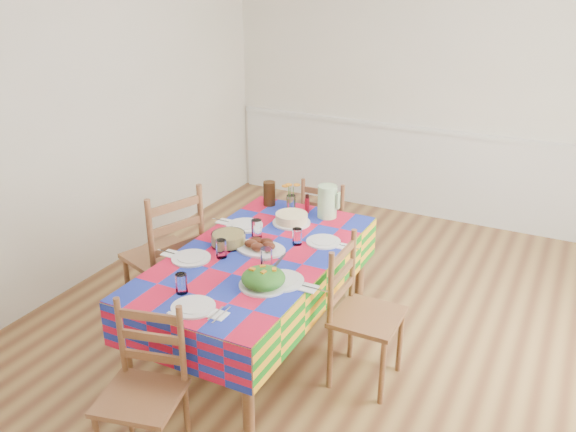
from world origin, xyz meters
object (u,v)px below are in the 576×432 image
object	(u,v)px
tea_pitcher	(269,193)
chair_right	(361,315)
meat_platter	(260,246)
chair_near	(144,392)
chair_far	(327,228)
chair_left	(167,258)
green_pitcher	(327,201)
dining_table	(257,264)

from	to	relation	value
tea_pitcher	chair_right	bearing A→B (deg)	-36.35
meat_platter	chair_near	distance (m)	1.24
meat_platter	chair_far	xyz separation A→B (m)	(0.01, 1.09, -0.31)
chair_left	chair_near	bearing A→B (deg)	51.60
green_pitcher	tea_pitcher	distance (m)	0.49
chair_far	chair_left	bearing A→B (deg)	56.67
green_pitcher	chair_right	world-z (taller)	green_pitcher
tea_pitcher	chair_left	size ratio (longest dim) A/B	0.18
tea_pitcher	green_pitcher	bearing A→B (deg)	-1.84
meat_platter	chair_right	bearing A→B (deg)	-4.62
dining_table	tea_pitcher	bearing A→B (deg)	113.13
green_pitcher	chair_near	bearing A→B (deg)	-94.99
meat_platter	chair_left	bearing A→B (deg)	-173.96
chair_right	dining_table	bearing A→B (deg)	89.77
meat_platter	chair_far	distance (m)	1.13
dining_table	tea_pitcher	size ratio (longest dim) A/B	9.81
chair_left	chair_right	distance (m)	1.44
dining_table	green_pitcher	xyz separation A→B (m)	(0.16, 0.76, 0.20)
green_pitcher	chair_far	distance (m)	0.58
green_pitcher	chair_right	size ratio (longest dim) A/B	0.26
tea_pitcher	chair_right	distance (m)	1.35
dining_table	chair_far	distance (m)	1.16
meat_platter	chair_right	xyz separation A→B (m)	(0.73, -0.06, -0.28)
chair_far	chair_left	world-z (taller)	chair_left
tea_pitcher	chair_near	bearing A→B (deg)	-80.50
green_pitcher	chair_far	world-z (taller)	green_pitcher
meat_platter	tea_pitcher	world-z (taller)	tea_pitcher
meat_platter	tea_pitcher	bearing A→B (deg)	114.22
dining_table	chair_near	distance (m)	1.16
dining_table	tea_pitcher	world-z (taller)	tea_pitcher
chair_far	chair_left	xyz separation A→B (m)	(-0.72, -1.16, 0.09)
meat_platter	tea_pitcher	size ratio (longest dim) A/B	1.87
meat_platter	chair_near	bearing A→B (deg)	-90.03
dining_table	meat_platter	world-z (taller)	meat_platter
meat_platter	chair_right	world-z (taller)	chair_right
chair_near	chair_far	size ratio (longest dim) A/B	1.02
tea_pitcher	chair_left	bearing A→B (deg)	-116.14
tea_pitcher	chair_far	xyz separation A→B (m)	(0.33, 0.37, -0.37)
tea_pitcher	chair_near	xyz separation A→B (m)	(0.32, -1.92, -0.36)
green_pitcher	chair_right	distance (m)	1.02
chair_near	dining_table	bearing A→B (deg)	76.03
chair_left	chair_right	size ratio (longest dim) A/B	1.14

